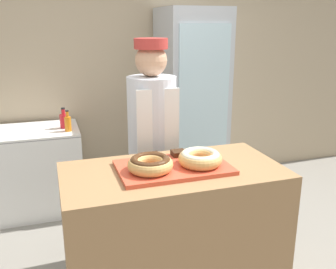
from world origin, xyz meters
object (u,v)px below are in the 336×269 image
bottle_orange (68,123)px  brownie_back_right (179,153)px  bottle_red (64,120)px  baker_person (153,149)px  donut_chocolate_glaze (150,163)px  brownie_back_left (152,156)px  chest_freezer (26,171)px  donut_light_glaze (200,158)px  serving_tray (173,167)px  beverage_fridge (191,104)px

bottle_orange → brownie_back_right: bearing=-68.0°
bottle_red → baker_person: bearing=-62.4°
donut_chocolate_glaze → brownie_back_right: 0.30m
brownie_back_left → chest_freezer: 1.90m
baker_person → bottle_red: 1.23m
donut_chocolate_glaze → donut_light_glaze: size_ratio=1.00×
serving_tray → beverage_fridge: beverage_fridge is taller
beverage_fridge → chest_freezer: size_ratio=1.86×
donut_light_glaze → brownie_back_right: bearing=108.9°
serving_tray → baker_person: baker_person is taller
serving_tray → donut_light_glaze: bearing=-15.4°
donut_chocolate_glaze → beverage_fridge: bearing=62.3°
brownie_back_right → chest_freezer: bearing=122.2°
brownie_back_right → bottle_orange: bearing=112.0°
beverage_fridge → bottle_red: beverage_fridge is taller
serving_tray → donut_chocolate_glaze: bearing=-164.6°
bottle_red → bottle_orange: bearing=-76.3°
beverage_fridge → donut_light_glaze: bearing=-109.8°
brownie_back_left → beverage_fridge: 1.81m
baker_person → beverage_fridge: 1.34m
baker_person → beverage_fridge: (0.74, 1.12, 0.07)m
baker_person → donut_light_glaze: bearing=-81.1°
donut_chocolate_glaze → baker_person: baker_person is taller
donut_chocolate_glaze → brownie_back_right: donut_chocolate_glaze is taller
donut_chocolate_glaze → bottle_orange: size_ratio=1.27×
serving_tray → chest_freezer: size_ratio=0.61×
brownie_back_left → bottle_orange: (-0.41, 1.44, -0.12)m
bottle_red → beverage_fridge: bearing=1.1°
brownie_back_right → beverage_fridge: size_ratio=0.04×
bottle_red → chest_freezer: bearing=175.4°
donut_chocolate_glaze → beverage_fridge: beverage_fridge is taller
brownie_back_right → bottle_red: size_ratio=0.42×
brownie_back_right → bottle_red: brownie_back_right is taller
baker_person → bottle_red: (-0.57, 1.09, -0.00)m
baker_person → beverage_fridge: size_ratio=0.87×
brownie_back_right → beverage_fridge: (0.70, 1.58, -0.05)m
serving_tray → chest_freezer: serving_tray is taller
brownie_back_left → beverage_fridge: (0.87, 1.58, -0.05)m
serving_tray → beverage_fridge: 1.90m
baker_person → chest_freezer: (-0.96, 1.13, -0.49)m
beverage_fridge → bottle_red: 1.31m
serving_tray → brownie_back_right: 0.17m
baker_person → brownie_back_right: bearing=-85.4°
donut_chocolate_glaze → brownie_back_left: donut_chocolate_glaze is taller
serving_tray → brownie_back_right: size_ratio=7.67×
brownie_back_right → donut_light_glaze: bearing=-71.1°
serving_tray → beverage_fridge: size_ratio=0.33×
bottle_orange → bottle_red: bearing=103.7°
brownie_back_left → brownie_back_right: same height
beverage_fridge → baker_person: bearing=-123.4°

